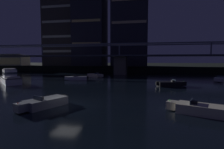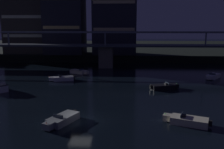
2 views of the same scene
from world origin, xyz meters
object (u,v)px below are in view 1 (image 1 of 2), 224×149
object	(u,v)px
speedboat_mid_right	(44,103)
speedboat_far_center	(200,109)
river_bridge	(121,60)
waterfront_pavilion	(13,60)
cabin_cruiser_near_left	(10,78)
tower_west_low	(63,31)
speedboat_near_center	(77,78)
speedboat_near_right	(221,79)
tower_central	(130,14)
speedboat_mid_center	(95,75)
speedboat_mid_left	(170,84)
tower_west_tall	(90,12)

from	to	relation	value
speedboat_mid_right	speedboat_far_center	size ratio (longest dim) A/B	0.98
river_bridge	waterfront_pavilion	xyz separation A→B (m)	(-47.80, 11.91, -0.17)
cabin_cruiser_near_left	tower_west_low	bearing A→B (deg)	101.38
speedboat_near_center	speedboat_mid_right	bearing A→B (deg)	-75.88
speedboat_near_center	speedboat_far_center	bearing A→B (deg)	-48.23
cabin_cruiser_near_left	speedboat_near_right	xyz separation A→B (m)	(41.63, 11.28, -0.64)
river_bridge	speedboat_near_center	world-z (taller)	river_bridge
tower_west_low	tower_central	world-z (taller)	tower_central
cabin_cruiser_near_left	tower_central	bearing A→B (deg)	61.62
waterfront_pavilion	speedboat_mid_center	xyz separation A→B (m)	(42.35, -21.46, -4.02)
speedboat_mid_center	speedboat_far_center	size ratio (longest dim) A/B	0.95
tower_west_low	cabin_cruiser_near_left	distance (m)	42.85
tower_central	speedboat_far_center	size ratio (longest dim) A/B	7.65
speedboat_mid_left	tower_central	bearing A→B (deg)	105.82
speedboat_mid_right	speedboat_far_center	xyz separation A→B (m)	(13.84, 0.41, 0.00)
tower_central	speedboat_mid_left	xyz separation A→B (m)	(10.04, -35.44, -21.06)
speedboat_near_right	speedboat_mid_left	world-z (taller)	same
speedboat_near_center	waterfront_pavilion	bearing A→B (deg)	144.14
cabin_cruiser_near_left	speedboat_mid_left	world-z (taller)	cabin_cruiser_near_left
waterfront_pavilion	speedboat_near_center	bearing A→B (deg)	-35.86
tower_west_tall	cabin_cruiser_near_left	bearing A→B (deg)	-96.80
tower_central	speedboat_mid_center	size ratio (longest dim) A/B	8.06
tower_west_low	tower_central	bearing A→B (deg)	-4.82
river_bridge	speedboat_mid_left	world-z (taller)	river_bridge
tower_west_low	speedboat_near_right	bearing A→B (deg)	-29.38
tower_central	waterfront_pavilion	xyz separation A→B (m)	(-49.52, -0.30, -17.04)
cabin_cruiser_near_left	speedboat_mid_right	size ratio (longest dim) A/B	1.64
cabin_cruiser_near_left	speedboat_mid_left	size ratio (longest dim) A/B	1.58
cabin_cruiser_near_left	speedboat_far_center	world-z (taller)	cabin_cruiser_near_left
tower_west_tall	speedboat_mid_right	size ratio (longest dim) A/B	8.34
tower_central	speedboat_mid_center	distance (m)	31.12
river_bridge	tower_west_tall	world-z (taller)	tower_west_tall
waterfront_pavilion	tower_west_low	bearing A→B (deg)	6.93
speedboat_mid_right	cabin_cruiser_near_left	bearing A→B (deg)	137.74
tower_west_tall	speedboat_near_center	xyz separation A→B (m)	(6.25, -30.06, -22.42)
tower_west_tall	cabin_cruiser_near_left	world-z (taller)	tower_west_tall
river_bridge	speedboat_near_center	bearing A→B (deg)	-113.38
tower_west_tall	waterfront_pavilion	xyz separation A→B (m)	(-34.10, -0.90, -18.40)
tower_west_low	waterfront_pavilion	distance (m)	25.04
speedboat_mid_left	speedboat_mid_right	distance (m)	21.16
river_bridge	speedboat_mid_right	bearing A→B (deg)	-92.74
speedboat_mid_center	speedboat_mid_right	distance (m)	30.06
tower_west_low	speedboat_near_center	distance (m)	40.22
tower_central	waterfront_pavilion	size ratio (longest dim) A/B	3.13
waterfront_pavilion	speedboat_near_right	world-z (taller)	waterfront_pavilion
speedboat_near_center	speedboat_mid_center	world-z (taller)	same
river_bridge	cabin_cruiser_near_left	distance (m)	30.79
tower_west_low	waterfront_pavilion	bearing A→B (deg)	-173.07
river_bridge	waterfront_pavilion	bearing A→B (deg)	166.01
speedboat_near_center	speedboat_near_right	xyz separation A→B (m)	(30.92, 3.93, 0.00)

